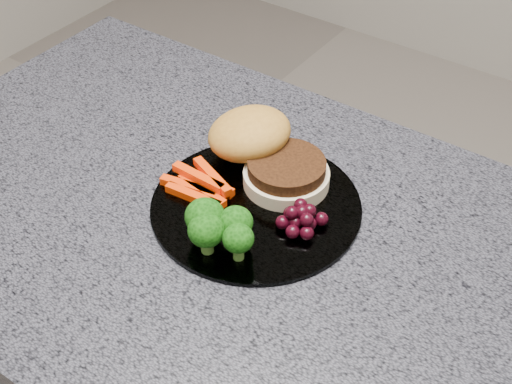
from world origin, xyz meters
TOP-DOWN VIEW (x-y plane):
  - countertop at (0.00, 0.00)m, footprint 1.20×0.60m
  - plate at (-0.10, 0.04)m, footprint 0.26×0.26m
  - burger at (-0.14, 0.11)m, footprint 0.18×0.13m
  - carrot_sticks at (-0.17, 0.02)m, footprint 0.10×0.06m
  - broccoli at (-0.10, -0.04)m, footprint 0.09×0.07m
  - grape_bunch at (-0.04, 0.04)m, footprint 0.05×0.05m

SIDE VIEW (x-z plane):
  - countertop at x=0.00m, z-range 0.86..0.90m
  - plate at x=-0.10m, z-range 0.90..0.91m
  - carrot_sticks at x=-0.17m, z-range 0.90..0.92m
  - grape_bunch at x=-0.04m, z-range 0.90..0.93m
  - burger at x=-0.14m, z-range 0.90..0.96m
  - broccoli at x=-0.10m, z-range 0.91..0.97m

